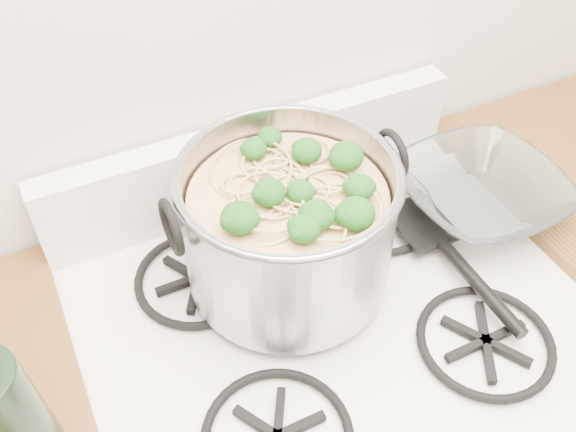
% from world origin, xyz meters
% --- Properties ---
extents(stock_pot, '(0.36, 0.33, 0.22)m').
position_xyz_m(stock_pot, '(-0.04, 1.35, 1.03)').
color(stock_pot, '#96969E').
rests_on(stock_pot, gas_range).
extents(spatula, '(0.29, 0.31, 0.02)m').
position_xyz_m(spatula, '(0.21, 1.34, 0.94)').
color(spatula, black).
rests_on(spatula, gas_range).
extents(glass_bowl, '(0.11, 0.11, 0.03)m').
position_xyz_m(glass_bowl, '(0.33, 1.34, 0.94)').
color(glass_bowl, white).
rests_on(glass_bowl, gas_range).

